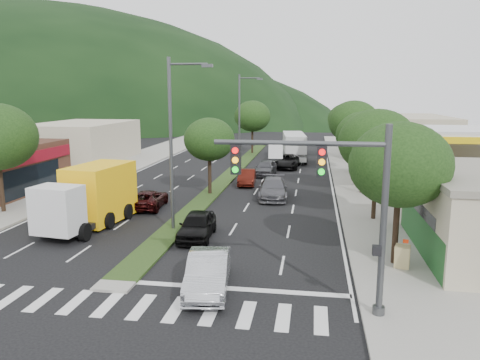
% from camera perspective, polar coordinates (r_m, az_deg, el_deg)
% --- Properties ---
extents(ground, '(160.00, 160.00, 0.00)m').
position_cam_1_polar(ground, '(21.16, -14.62, -12.07)').
color(ground, black).
rests_on(ground, ground).
extents(sidewalk_right, '(5.00, 90.00, 0.15)m').
position_cam_1_polar(sidewalk_right, '(43.78, 14.59, -0.24)').
color(sidewalk_right, gray).
rests_on(sidewalk_right, ground).
extents(sidewalk_left, '(6.00, 90.00, 0.15)m').
position_cam_1_polar(sidewalk_left, '(48.40, -17.01, 0.65)').
color(sidewalk_left, gray).
rests_on(sidewalk_left, ground).
extents(median, '(1.60, 56.00, 0.12)m').
position_cam_1_polar(median, '(47.21, -1.04, 0.85)').
color(median, '#1D3413').
rests_on(median, ground).
extents(crosswalk, '(19.00, 2.20, 0.01)m').
position_cam_1_polar(crosswalk, '(19.50, -17.02, -14.19)').
color(crosswalk, silver).
rests_on(crosswalk, ground).
extents(traffic_signal, '(6.12, 0.40, 7.00)m').
position_cam_1_polar(traffic_signal, '(16.66, 11.97, -1.36)').
color(traffic_signal, '#47494C').
rests_on(traffic_signal, ground).
extents(gas_canopy, '(12.20, 8.20, 5.25)m').
position_cam_1_polar(gas_canopy, '(41.43, 24.29, 4.96)').
color(gas_canopy, silver).
rests_on(gas_canopy, ground).
extents(bldg_left_far, '(9.00, 14.00, 4.60)m').
position_cam_1_polar(bldg_left_far, '(58.77, -18.60, 4.43)').
color(bldg_left_far, '#B3AC8E').
rests_on(bldg_left_far, ground).
extents(bldg_right_far, '(10.00, 16.00, 5.20)m').
position_cam_1_polar(bldg_right_far, '(63.10, 19.43, 5.04)').
color(bldg_right_far, '#B3AC8E').
rests_on(bldg_right_far, ground).
extents(hill_far, '(176.00, 132.00, 82.00)m').
position_cam_1_polar(hill_far, '(155.46, -25.74, 6.57)').
color(hill_far, black).
rests_on(hill_far, ground).
extents(tree_r_a, '(4.60, 4.60, 6.63)m').
position_cam_1_polar(tree_r_a, '(22.40, 18.90, 1.77)').
color(tree_r_a, black).
rests_on(tree_r_a, sidewalk_right).
extents(tree_r_b, '(4.80, 4.80, 6.94)m').
position_cam_1_polar(tree_r_b, '(30.23, 16.39, 4.47)').
color(tree_r_b, black).
rests_on(tree_r_b, sidewalk_right).
extents(tree_r_c, '(4.40, 4.40, 6.48)m').
position_cam_1_polar(tree_r_c, '(38.17, 14.87, 5.29)').
color(tree_r_c, black).
rests_on(tree_r_c, sidewalk_right).
extents(tree_r_d, '(5.00, 5.00, 7.17)m').
position_cam_1_polar(tree_r_d, '(48.07, 13.71, 6.88)').
color(tree_r_d, black).
rests_on(tree_r_d, sidewalk_right).
extents(tree_r_e, '(4.60, 4.60, 6.71)m').
position_cam_1_polar(tree_r_e, '(58.04, 12.92, 7.21)').
color(tree_r_e, black).
rests_on(tree_r_e, sidewalk_right).
extents(tree_med_near, '(4.00, 4.00, 6.02)m').
position_cam_1_polar(tree_med_near, '(36.91, -3.76, 4.95)').
color(tree_med_near, black).
rests_on(tree_med_near, median).
extents(tree_med_far, '(4.80, 4.80, 6.94)m').
position_cam_1_polar(tree_med_far, '(62.43, 1.52, 7.79)').
color(tree_med_far, black).
rests_on(tree_med_far, median).
extents(streetlight_near, '(2.60, 0.25, 10.00)m').
position_cam_1_polar(streetlight_near, '(27.12, -8.03, 5.30)').
color(streetlight_near, '#47494C').
rests_on(streetlight_near, ground).
extents(streetlight_mid, '(2.60, 0.25, 10.00)m').
position_cam_1_polar(streetlight_mid, '(51.50, 0.15, 7.85)').
color(streetlight_mid, '#47494C').
rests_on(streetlight_mid, ground).
extents(sedan_silver, '(2.25, 4.87, 1.55)m').
position_cam_1_polar(sedan_silver, '(19.62, -3.91, -11.14)').
color(sedan_silver, '#B7BABF').
rests_on(sedan_silver, ground).
extents(suv_maroon, '(2.49, 4.73, 1.27)m').
position_cam_1_polar(suv_maroon, '(33.72, -11.08, -2.29)').
color(suv_maroon, black).
rests_on(suv_maroon, ground).
extents(car_queue_a, '(2.00, 4.47, 1.49)m').
position_cam_1_polar(car_queue_a, '(26.34, -5.26, -5.52)').
color(car_queue_a, black).
rests_on(car_queue_a, ground).
extents(car_queue_b, '(2.53, 5.40, 1.52)m').
position_cam_1_polar(car_queue_b, '(36.19, 4.05, -1.04)').
color(car_queue_b, '#535258').
rests_on(car_queue_b, ground).
extents(car_queue_c, '(1.77, 4.22, 1.36)m').
position_cam_1_polar(car_queue_c, '(41.39, 0.85, 0.34)').
color(car_queue_c, '#44120B').
rests_on(car_queue_c, ground).
extents(car_queue_d, '(2.64, 5.41, 1.48)m').
position_cam_1_polar(car_queue_d, '(50.92, 5.76, 2.29)').
color(car_queue_d, black).
rests_on(car_queue_d, ground).
extents(car_queue_e, '(2.07, 4.57, 1.52)m').
position_cam_1_polar(car_queue_e, '(46.13, 3.16, 1.49)').
color(car_queue_e, '#45454A').
rests_on(car_queue_e, ground).
extents(box_truck, '(3.59, 7.67, 3.65)m').
position_cam_1_polar(box_truck, '(29.81, -17.58, -2.13)').
color(box_truck, silver).
rests_on(box_truck, ground).
extents(motorhome, '(3.43, 8.71, 3.26)m').
position_cam_1_polar(motorhome, '(56.41, 6.58, 4.10)').
color(motorhome, beige).
rests_on(motorhome, ground).
extents(a_frame_sign, '(0.82, 0.88, 1.46)m').
position_cam_1_polar(a_frame_sign, '(22.69, 19.17, -8.62)').
color(a_frame_sign, tan).
rests_on(a_frame_sign, sidewalk_right).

